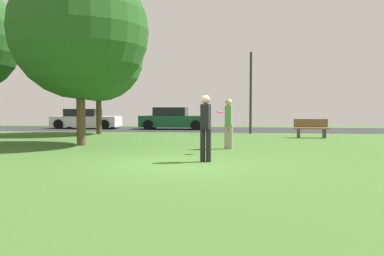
{
  "coord_description": "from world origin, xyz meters",
  "views": [
    {
      "loc": [
        1.5,
        -10.23,
        1.47
      ],
      "look_at": [
        0.0,
        2.24,
        0.81
      ],
      "focal_mm": 37.53,
      "sensor_mm": 36.0,
      "label": 1
    }
  ],
  "objects_px": {
    "person_catcher": "(229,121)",
    "street_lamp_post": "(251,93)",
    "person_thrower": "(206,125)",
    "frisbee_disc": "(220,112)",
    "oak_tree_right": "(98,56)",
    "park_bench": "(311,128)",
    "oak_tree_left": "(80,30)",
    "parked_car_green": "(173,119)",
    "parked_car_white": "(86,119)"
  },
  "relations": [
    {
      "from": "frisbee_disc",
      "to": "parked_car_green",
      "type": "relative_size",
      "value": 0.08
    },
    {
      "from": "person_catcher",
      "to": "park_bench",
      "type": "xyz_separation_m",
      "value": [
        3.78,
        5.6,
        -0.52
      ]
    },
    {
      "from": "person_catcher",
      "to": "frisbee_disc",
      "type": "relative_size",
      "value": 5.18
    },
    {
      "from": "person_thrower",
      "to": "street_lamp_post",
      "type": "relative_size",
      "value": 0.4
    },
    {
      "from": "oak_tree_left",
      "to": "person_thrower",
      "type": "height_order",
      "value": "oak_tree_left"
    },
    {
      "from": "oak_tree_left",
      "to": "park_bench",
      "type": "relative_size",
      "value": 4.38
    },
    {
      "from": "person_thrower",
      "to": "parked_car_green",
      "type": "xyz_separation_m",
      "value": [
        -3.52,
        15.7,
        -0.33
      ]
    },
    {
      "from": "oak_tree_left",
      "to": "oak_tree_right",
      "type": "relative_size",
      "value": 1.05
    },
    {
      "from": "parked_car_green",
      "to": "park_bench",
      "type": "xyz_separation_m",
      "value": [
        7.81,
        -6.65,
        -0.2
      ]
    },
    {
      "from": "oak_tree_left",
      "to": "parked_car_white",
      "type": "height_order",
      "value": "oak_tree_left"
    },
    {
      "from": "person_catcher",
      "to": "parked_car_green",
      "type": "bearing_deg",
      "value": -153.31
    },
    {
      "from": "park_bench",
      "to": "oak_tree_left",
      "type": "bearing_deg",
      "value": 27.56
    },
    {
      "from": "oak_tree_left",
      "to": "oak_tree_right",
      "type": "bearing_deg",
      "value": 104.12
    },
    {
      "from": "oak_tree_right",
      "to": "person_catcher",
      "type": "xyz_separation_m",
      "value": [
        7.28,
        -7.05,
        -3.25
      ]
    },
    {
      "from": "oak_tree_right",
      "to": "person_thrower",
      "type": "bearing_deg",
      "value": -57.17
    },
    {
      "from": "oak_tree_right",
      "to": "parked_car_white",
      "type": "bearing_deg",
      "value": 118.41
    },
    {
      "from": "oak_tree_right",
      "to": "street_lamp_post",
      "type": "relative_size",
      "value": 1.48
    },
    {
      "from": "person_catcher",
      "to": "parked_car_green",
      "type": "xyz_separation_m",
      "value": [
        -4.03,
        12.26,
        -0.31
      ]
    },
    {
      "from": "oak_tree_right",
      "to": "person_catcher",
      "type": "bearing_deg",
      "value": -44.08
    },
    {
      "from": "person_thrower",
      "to": "street_lamp_post",
      "type": "bearing_deg",
      "value": 1.29
    },
    {
      "from": "parked_car_white",
      "to": "street_lamp_post",
      "type": "distance_m",
      "value": 11.99
    },
    {
      "from": "parked_car_green",
      "to": "parked_car_white",
      "type": "bearing_deg",
      "value": 178.52
    },
    {
      "from": "oak_tree_left",
      "to": "person_thrower",
      "type": "bearing_deg",
      "value": -38.5
    },
    {
      "from": "person_thrower",
      "to": "oak_tree_left",
      "type": "bearing_deg",
      "value": 60.0
    },
    {
      "from": "oak_tree_left",
      "to": "person_thrower",
      "type": "relative_size",
      "value": 3.91
    },
    {
      "from": "frisbee_disc",
      "to": "parked_car_green",
      "type": "distance_m",
      "value": 14.27
    },
    {
      "from": "person_thrower",
      "to": "person_catcher",
      "type": "distance_m",
      "value": 3.48
    },
    {
      "from": "oak_tree_right",
      "to": "oak_tree_left",
      "type": "bearing_deg",
      "value": -75.88
    },
    {
      "from": "frisbee_disc",
      "to": "oak_tree_right",
      "type": "bearing_deg",
      "value": 129.59
    },
    {
      "from": "frisbee_disc",
      "to": "park_bench",
      "type": "distance_m",
      "value": 8.18
    },
    {
      "from": "frisbee_disc",
      "to": "street_lamp_post",
      "type": "relative_size",
      "value": 0.08
    },
    {
      "from": "parked_car_white",
      "to": "park_bench",
      "type": "relative_size",
      "value": 2.86
    },
    {
      "from": "person_thrower",
      "to": "frisbee_disc",
      "type": "distance_m",
      "value": 2.0
    },
    {
      "from": "person_catcher",
      "to": "street_lamp_post",
      "type": "distance_m",
      "value": 8.48
    },
    {
      "from": "frisbee_disc",
      "to": "person_thrower",
      "type": "bearing_deg",
      "value": -98.49
    },
    {
      "from": "oak_tree_right",
      "to": "street_lamp_post",
      "type": "height_order",
      "value": "oak_tree_right"
    },
    {
      "from": "parked_car_green",
      "to": "street_lamp_post",
      "type": "height_order",
      "value": "street_lamp_post"
    },
    {
      "from": "street_lamp_post",
      "to": "park_bench",
      "type": "bearing_deg",
      "value": -44.12
    },
    {
      "from": "frisbee_disc",
      "to": "street_lamp_post",
      "type": "distance_m",
      "value": 9.93
    },
    {
      "from": "person_thrower",
      "to": "frisbee_disc",
      "type": "bearing_deg",
      "value": 0.0
    },
    {
      "from": "oak_tree_right",
      "to": "street_lamp_post",
      "type": "xyz_separation_m",
      "value": [
        8.26,
        1.27,
        -1.97
      ]
    },
    {
      "from": "frisbee_disc",
      "to": "park_bench",
      "type": "height_order",
      "value": "frisbee_disc"
    },
    {
      "from": "oak_tree_left",
      "to": "frisbee_disc",
      "type": "height_order",
      "value": "oak_tree_left"
    },
    {
      "from": "park_bench",
      "to": "street_lamp_post",
      "type": "height_order",
      "value": "street_lamp_post"
    },
    {
      "from": "oak_tree_right",
      "to": "person_thrower",
      "type": "relative_size",
      "value": 3.73
    },
    {
      "from": "frisbee_disc",
      "to": "parked_car_white",
      "type": "relative_size",
      "value": 0.07
    },
    {
      "from": "person_catcher",
      "to": "park_bench",
      "type": "relative_size",
      "value": 1.1
    },
    {
      "from": "oak_tree_right",
      "to": "parked_car_white",
      "type": "xyz_separation_m",
      "value": [
        -2.9,
        5.36,
        -3.6
      ]
    },
    {
      "from": "oak_tree_right",
      "to": "parked_car_green",
      "type": "bearing_deg",
      "value": 57.99
    },
    {
      "from": "person_thrower",
      "to": "park_bench",
      "type": "height_order",
      "value": "person_thrower"
    }
  ]
}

